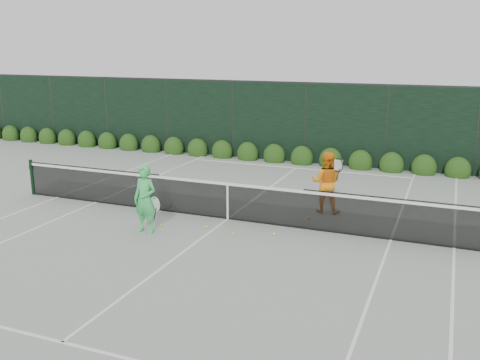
% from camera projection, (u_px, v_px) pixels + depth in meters
% --- Properties ---
extents(ground, '(80.00, 80.00, 0.00)m').
position_uv_depth(ground, '(228.00, 219.00, 13.87)').
color(ground, gray).
rests_on(ground, ground).
extents(tennis_net, '(12.90, 0.10, 1.07)m').
position_uv_depth(tennis_net, '(227.00, 199.00, 13.74)').
color(tennis_net, black).
rests_on(tennis_net, ground).
extents(player_woman, '(0.67, 0.45, 1.65)m').
position_uv_depth(player_woman, '(145.00, 199.00, 12.71)').
color(player_woman, '#3CCD61').
rests_on(player_woman, ground).
extents(player_man, '(0.91, 0.68, 1.66)m').
position_uv_depth(player_man, '(326.00, 182.00, 14.26)').
color(player_man, orange).
rests_on(player_man, ground).
extents(court_lines, '(11.03, 23.83, 0.01)m').
position_uv_depth(court_lines, '(228.00, 219.00, 13.86)').
color(court_lines, white).
rests_on(court_lines, ground).
extents(windscreen_fence, '(32.00, 21.07, 3.06)m').
position_uv_depth(windscreen_fence, '(176.00, 188.00, 11.06)').
color(windscreen_fence, black).
rests_on(windscreen_fence, ground).
extents(hedge_row, '(31.66, 0.65, 0.94)m').
position_uv_depth(hedge_row, '(302.00, 158.00, 20.24)').
color(hedge_row, '#18350E').
rests_on(hedge_row, ground).
extents(tennis_balls, '(3.94, 1.94, 0.07)m').
position_uv_depth(tennis_balls, '(214.00, 223.00, 13.43)').
color(tennis_balls, yellow).
rests_on(tennis_balls, ground).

